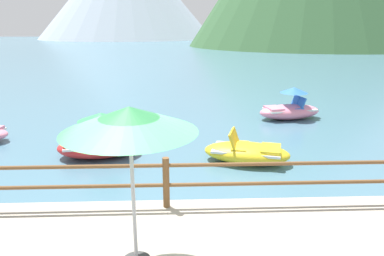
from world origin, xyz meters
The scene contains 6 objects.
ground_plane centered at (0.00, 40.00, 0.00)m, with size 200.00×200.00×0.00m, color #477084.
dock_railing centered at (0.00, 1.55, 0.99)m, with size 23.92×0.12×0.95m.
beach_umbrella centered at (-0.37, -0.08, 2.45)m, with size 1.70×1.70×2.24m.
pedal_boat_0 centered at (-2.04, 5.34, 0.43)m, with size 2.42×1.60×1.27m.
pedal_boat_2 centered at (2.09, 4.70, 0.29)m, with size 2.55×1.77×0.87m.
pedal_boat_4 centered at (4.71, 9.33, 0.41)m, with size 2.70×1.61×1.27m.
Camera 1 is at (0.23, -4.27, 3.56)m, focal length 32.98 mm.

